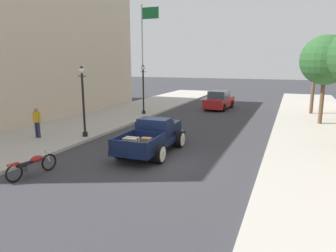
% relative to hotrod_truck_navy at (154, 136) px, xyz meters
% --- Properties ---
extents(ground_plane, '(140.00, 140.00, 0.00)m').
position_rel_hotrod_truck_navy_xyz_m(ground_plane, '(0.50, -1.54, -0.75)').
color(ground_plane, '#333338').
extents(sidewalk_left, '(5.50, 64.00, 0.15)m').
position_rel_hotrod_truck_navy_xyz_m(sidewalk_left, '(-6.75, -1.54, -0.68)').
color(sidewalk_left, '#ADA89E').
rests_on(sidewalk_left, ground).
extents(hotrod_truck_navy, '(2.26, 4.97, 1.58)m').
position_rel_hotrod_truck_navy_xyz_m(hotrod_truck_navy, '(0.00, 0.00, 0.00)').
color(hotrod_truck_navy, '#0F1938').
rests_on(hotrod_truck_navy, ground).
extents(motorcycle_parked, '(0.67, 2.10, 0.93)m').
position_rel_hotrod_truck_navy_xyz_m(motorcycle_parked, '(-2.83, -4.73, -0.31)').
color(motorcycle_parked, black).
rests_on(motorcycle_parked, ground).
extents(car_background_red, '(2.11, 4.42, 1.65)m').
position_rel_hotrod_truck_navy_xyz_m(car_background_red, '(-0.13, 14.69, 0.01)').
color(car_background_red, '#AD1E1E').
rests_on(car_background_red, ground).
extents(pedestrian_sidewalk_left, '(0.53, 0.22, 1.65)m').
position_rel_hotrod_truck_navy_xyz_m(pedestrian_sidewalk_left, '(-6.72, -0.42, 0.33)').
color(pedestrian_sidewalk_left, '#232847').
rests_on(pedestrian_sidewalk_left, sidewalk_left).
extents(street_lamp_near, '(0.50, 0.32, 3.85)m').
position_rel_hotrod_truck_navy_xyz_m(street_lamp_near, '(-4.52, 0.77, 1.63)').
color(street_lamp_near, black).
rests_on(street_lamp_near, sidewalk_left).
extents(street_lamp_far, '(0.50, 0.32, 3.85)m').
position_rel_hotrod_truck_navy_xyz_m(street_lamp_far, '(-4.91, 8.93, 1.63)').
color(street_lamp_far, black).
rests_on(street_lamp_far, sidewalk_left).
extents(flagpole, '(1.74, 0.16, 9.16)m').
position_rel_hotrod_truck_navy_xyz_m(flagpole, '(-7.03, 13.61, 5.02)').
color(flagpole, '#B2B2B7').
rests_on(flagpole, sidewalk_left).
extents(street_tree_second, '(3.19, 3.19, 5.75)m').
position_rel_hotrod_truck_navy_xyz_m(street_tree_second, '(7.81, 9.68, 3.54)').
color(street_tree_second, brown).
rests_on(street_tree_second, sidewalk_right).
extents(street_tree_third, '(2.01, 2.01, 5.47)m').
position_rel_hotrod_truck_navy_xyz_m(street_tree_third, '(7.46, 14.05, 3.78)').
color(street_tree_third, brown).
rests_on(street_tree_third, sidewalk_right).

